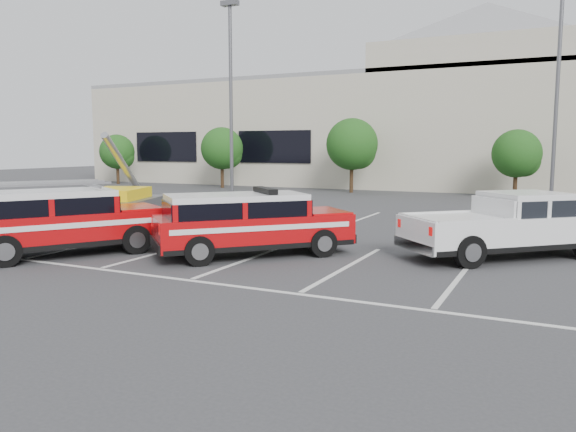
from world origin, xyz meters
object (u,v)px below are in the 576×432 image
at_px(light_pole_left, 231,103).
at_px(light_pole_mid, 557,98).
at_px(white_pickup, 510,232).
at_px(tree_far_left, 118,153).
at_px(tree_mid_right, 518,155).
at_px(tree_left, 223,150).
at_px(utility_rig, 113,213).
at_px(convention_building, 460,124).
at_px(ladder_suv, 62,226).
at_px(fire_chief_suv, 250,228).
at_px(tree_mid_left, 353,146).

bearing_deg(light_pole_left, light_pole_mid, 14.93).
distance_m(light_pole_left, white_pickup, 17.31).
height_order(tree_far_left, tree_mid_right, same).
distance_m(tree_left, utility_rig, 21.85).
bearing_deg(utility_rig, white_pickup, -14.13).
bearing_deg(tree_far_left, utility_rig, -47.80).
bearing_deg(convention_building, ladder_suv, -98.63).
bearing_deg(tree_far_left, fire_chief_suv, -41.36).
distance_m(tree_far_left, light_pole_mid, 32.59).
xyz_separation_m(tree_far_left, tree_mid_right, (30.00, 0.00, 0.00)).
bearing_deg(convention_building, tree_far_left, -158.63).
relative_size(light_pole_mid, ladder_suv, 1.88).
height_order(tree_left, fire_chief_suv, tree_left).
xyz_separation_m(convention_building, white_pickup, (6.03, -28.67, -4.02)).
bearing_deg(utility_rig, convention_building, 57.36).
height_order(tree_mid_left, utility_rig, tree_mid_left).
relative_size(light_pole_left, white_pickup, 1.86).
bearing_deg(ladder_suv, tree_far_left, 161.53).
bearing_deg(white_pickup, light_pole_left, -164.80).
relative_size(fire_chief_suv, utility_rig, 1.08).
bearing_deg(tree_mid_right, convention_building, 116.57).
xyz_separation_m(ladder_suv, utility_rig, (-1.72, 3.79, -0.12)).
distance_m(tree_mid_right, ladder_suv, 25.99).
bearing_deg(white_pickup, light_pole_mid, 133.46).
height_order(light_pole_mid, ladder_suv, light_pole_mid).
xyz_separation_m(light_pole_left, light_pole_mid, (15.00, 4.00, 0.00)).
height_order(convention_building, light_pole_mid, convention_building).
bearing_deg(tree_left, fire_chief_suv, -55.95).
distance_m(convention_building, light_pole_mid, 17.27).
relative_size(light_pole_mid, utility_rig, 2.16).
bearing_deg(tree_left, utility_rig, -67.71).
bearing_deg(fire_chief_suv, light_pole_left, 167.57).
relative_size(tree_far_left, tree_mid_left, 0.82).
relative_size(tree_left, utility_rig, 0.93).
bearing_deg(light_pole_mid, tree_far_left, 169.27).
bearing_deg(tree_mid_left, fire_chief_suv, -77.84).
height_order(convention_building, tree_mid_left, convention_building).
bearing_deg(tree_mid_right, tree_far_left, 180.00).
height_order(tree_mid_right, light_pole_left, light_pole_left).
bearing_deg(ladder_suv, fire_chief_suv, 56.57).
bearing_deg(ladder_suv, white_pickup, 56.11).
distance_m(tree_mid_left, tree_mid_right, 10.01).
xyz_separation_m(tree_mid_right, fire_chief_suv, (-5.32, -21.73, -1.74)).
bearing_deg(utility_rig, tree_mid_left, 65.26).
height_order(fire_chief_suv, utility_rig, utility_rig).
bearing_deg(tree_mid_left, ladder_suv, -90.07).
distance_m(light_pole_left, light_pole_mid, 15.52).
bearing_deg(tree_mid_right, white_pickup, -86.61).
xyz_separation_m(tree_left, utility_rig, (8.25, -20.13, -2.08)).
height_order(tree_far_left, ladder_suv, tree_far_left).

